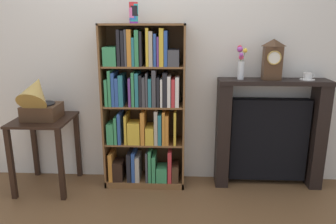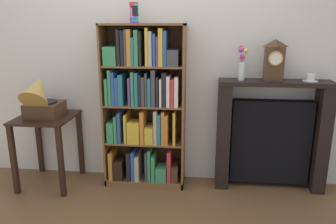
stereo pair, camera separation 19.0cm
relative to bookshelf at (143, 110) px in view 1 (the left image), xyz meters
The scene contains 10 objects.
ground_plane 0.79m from the bookshelf, 87.22° to the right, with size 7.64×6.40×0.02m, color brown.
wall_back 0.59m from the bookshelf, 54.61° to the left, with size 4.64×0.08×2.60m, color silver.
bookshelf is the anchor object (origin of this frame).
cup_stack 0.89m from the bookshelf, 168.67° to the left, with size 0.08×0.08×0.18m.
side_table_left 0.97m from the bookshelf, behind, with size 0.52×0.55×0.70m.
gramophone 0.96m from the bookshelf, 169.43° to the right, with size 0.32×0.43×0.47m.
fireplace_mantel 1.24m from the bookshelf, ahead, with size 1.02×0.25×1.06m.
mantel_clock 1.28m from the bookshelf, ahead, with size 0.17×0.11×0.37m.
flower_vase 1.01m from the bookshelf, ahead, with size 0.09×0.12×0.31m.
teacup_with_saucer 1.55m from the bookshelf, ahead, with size 0.14×0.14×0.07m.
Camera 1 is at (0.37, -2.87, 1.56)m, focal length 35.13 mm.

